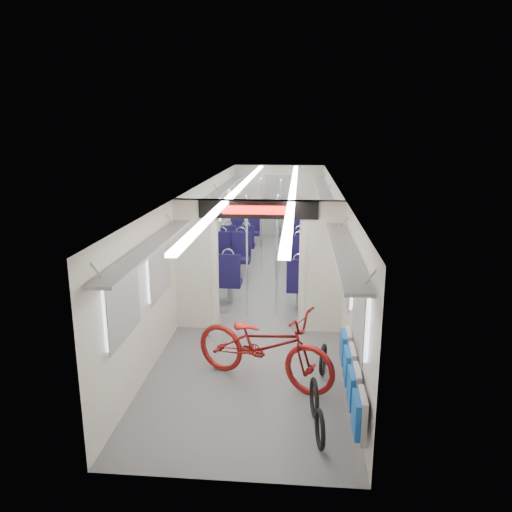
# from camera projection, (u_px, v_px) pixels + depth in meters

# --- Properties ---
(carriage) EXTENTS (12.00, 12.02, 2.31)m
(carriage) POSITION_uv_depth(u_px,v_px,m) (265.00, 227.00, 10.21)
(carriage) COLOR #515456
(carriage) RESTS_ON ground
(bicycle) EXTENTS (2.24, 1.55, 1.12)m
(bicycle) POSITION_uv_depth(u_px,v_px,m) (264.00, 345.00, 6.90)
(bicycle) COLOR maroon
(bicycle) RESTS_ON ground
(flip_bench) EXTENTS (0.12, 2.07, 0.48)m
(flip_bench) POSITION_uv_depth(u_px,v_px,m) (352.00, 377.00, 5.97)
(flip_bench) COLOR gray
(flip_bench) RESTS_ON carriage
(bike_hoop_a) EXTENTS (0.11, 0.46, 0.46)m
(bike_hoop_a) POSITION_uv_depth(u_px,v_px,m) (320.00, 431.00, 5.54)
(bike_hoop_a) COLOR black
(bike_hoop_a) RESTS_ON ground
(bike_hoop_b) EXTENTS (0.11, 0.50, 0.50)m
(bike_hoop_b) POSITION_uv_depth(u_px,v_px,m) (314.00, 400.00, 6.14)
(bike_hoop_b) COLOR black
(bike_hoop_b) RESTS_ON ground
(bike_hoop_c) EXTENTS (0.14, 0.46, 0.46)m
(bike_hoop_c) POSITION_uv_depth(u_px,v_px,m) (323.00, 361.00, 7.20)
(bike_hoop_c) COLOR black
(bike_hoop_c) RESTS_ON ground
(seat_bay_near_left) EXTENTS (0.96, 2.29, 1.17)m
(seat_bay_near_left) POSITION_uv_depth(u_px,v_px,m) (225.00, 263.00, 11.04)
(seat_bay_near_left) COLOR black
(seat_bay_near_left) RESTS_ON ground
(seat_bay_near_right) EXTENTS (0.94, 2.22, 1.14)m
(seat_bay_near_right) POSITION_uv_depth(u_px,v_px,m) (310.00, 268.00, 10.66)
(seat_bay_near_right) COLOR black
(seat_bay_near_right) RESTS_ON ground
(seat_bay_far_left) EXTENTS (0.89, 2.00, 1.08)m
(seat_bay_far_left) POSITION_uv_depth(u_px,v_px,m) (242.00, 234.00, 14.15)
(seat_bay_far_left) COLOR black
(seat_bay_far_left) RESTS_ON ground
(seat_bay_far_right) EXTENTS (0.88, 1.94, 1.06)m
(seat_bay_far_right) POSITION_uv_depth(u_px,v_px,m) (308.00, 238.00, 13.67)
(seat_bay_far_right) COLOR black
(seat_bay_far_right) RESTS_ON ground
(stanchion_near_left) EXTENTS (0.04, 0.04, 2.30)m
(stanchion_near_left) POSITION_uv_depth(u_px,v_px,m) (247.00, 257.00, 9.20)
(stanchion_near_left) COLOR silver
(stanchion_near_left) RESTS_ON ground
(stanchion_near_right) EXTENTS (0.04, 0.04, 2.30)m
(stanchion_near_right) POSITION_uv_depth(u_px,v_px,m) (277.00, 256.00, 9.29)
(stanchion_near_right) COLOR silver
(stanchion_near_right) RESTS_ON ground
(stanchion_far_left) EXTENTS (0.04, 0.04, 2.30)m
(stanchion_far_left) POSITION_uv_depth(u_px,v_px,m) (261.00, 224.00, 12.33)
(stanchion_far_left) COLOR silver
(stanchion_far_left) RESTS_ON ground
(stanchion_far_right) EXTENTS (0.04, 0.04, 2.30)m
(stanchion_far_right) POSITION_uv_depth(u_px,v_px,m) (280.00, 227.00, 12.01)
(stanchion_far_right) COLOR silver
(stanchion_far_right) RESTS_ON ground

